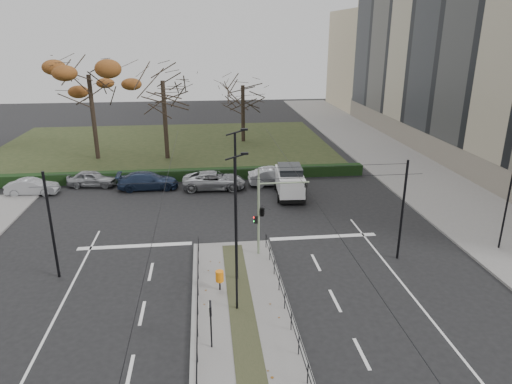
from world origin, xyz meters
TOP-DOWN VIEW (x-y plane):
  - ground at (0.00, 0.00)m, footprint 140.00×140.00m
  - median_island at (0.00, -2.50)m, footprint 4.40×15.00m
  - sidewalk_east at (18.00, 22.00)m, footprint 8.00×90.00m
  - park at (-6.00, 32.00)m, footprint 38.00×26.00m
  - hedge at (-6.00, 18.60)m, footprint 38.00×1.00m
  - apartment_block at (27.97, 23.97)m, footprint 13.09×52.10m
  - median_railing at (0.00, -2.60)m, footprint 4.14×13.24m
  - catenary at (0.00, 1.62)m, footprint 20.00×34.00m
  - traffic_light at (1.78, 3.28)m, footprint 3.25×1.81m
  - litter_bin at (-0.95, -0.55)m, footprint 0.41×0.41m
  - info_panel at (-1.47, -5.03)m, footprint 0.12×0.54m
  - streetlamp_median_near at (-0.19, -2.34)m, footprint 0.64×0.13m
  - streetlamp_median_far at (0.03, 0.45)m, footprint 0.68×0.14m
  - streetlamp_sidewalk at (16.24, 2.36)m, footprint 0.67×0.14m
  - parked_car_first at (-11.24, 17.83)m, footprint 4.24×2.07m
  - parked_car_second at (-15.61, 16.16)m, footprint 4.07×1.46m
  - parked_car_third at (-6.37, 16.58)m, footprint 5.10×2.20m
  - parked_car_fourth at (-0.77, 16.00)m, footprint 5.43×2.69m
  - white_van at (5.25, 13.46)m, footprint 2.46×4.91m
  - rust_tree at (-12.67, 27.06)m, footprint 7.64×7.64m
  - bare_tree_center at (3.23, 33.41)m, footprint 6.28×6.28m
  - bare_tree_near at (-5.41, 26.34)m, footprint 7.13×7.13m
  - parked_car_fifth at (4.53, 16.38)m, footprint 4.68×1.69m

SIDE VIEW (x-z plane):
  - ground at x=0.00m, z-range 0.00..0.00m
  - park at x=-6.00m, z-range 0.00..0.10m
  - median_island at x=0.00m, z-range 0.00..0.14m
  - sidewalk_east at x=18.00m, z-range 0.00..0.14m
  - hedge at x=-6.00m, z-range 0.00..1.00m
  - parked_car_second at x=-15.61m, z-range 0.00..1.33m
  - parked_car_first at x=-11.24m, z-range 0.00..1.39m
  - parked_car_third at x=-6.37m, z-range 0.00..1.46m
  - parked_car_fourth at x=-0.77m, z-range 0.00..1.48m
  - parked_car_fifth at x=4.53m, z-range 0.00..1.54m
  - litter_bin at x=-0.95m, z-range 0.37..1.43m
  - median_railing at x=0.00m, z-range 0.52..1.44m
  - white_van at x=5.25m, z-range 0.05..2.57m
  - info_panel at x=-1.47m, z-range 0.74..2.82m
  - traffic_light at x=1.78m, z-range 0.53..5.26m
  - catenary at x=0.00m, z-range 0.42..6.42m
  - streetlamp_median_near at x=-0.19m, z-range 0.20..7.86m
  - streetlamp_sidewalk at x=16.24m, z-range 0.21..8.28m
  - streetlamp_median_far at x=0.03m, z-range 0.21..8.33m
  - bare_tree_center at x=3.23m, z-range 1.84..10.69m
  - bare_tree_near at x=-5.41m, z-range 2.19..12.77m
  - rust_tree at x=-12.67m, z-range 3.01..14.27m
  - apartment_block at x=27.97m, z-range -0.43..21.22m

